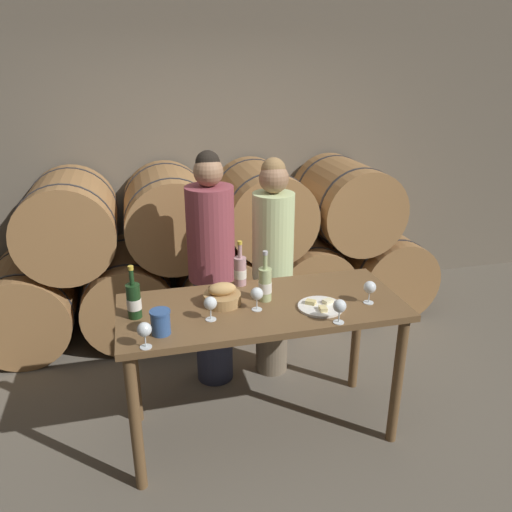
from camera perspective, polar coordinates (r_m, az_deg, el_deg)
ground_plane at (r=3.42m, az=0.60°, el=-19.13°), size 10.00×10.00×0.00m
stone_wall_back at (r=4.72m, az=-6.03°, el=13.69°), size 10.00×0.12×3.20m
barrel_stack at (r=4.38m, az=-4.42°, el=0.47°), size 3.91×0.94×1.41m
tasting_table at (r=2.98m, az=0.66°, el=-7.70°), size 1.65×0.70×0.90m
person_left at (r=3.47m, az=-5.08°, el=-1.64°), size 0.32×0.32×1.70m
person_right at (r=3.57m, az=1.91°, el=-1.25°), size 0.29×0.29×1.63m
wine_bottle_red at (r=2.82m, az=-13.79°, el=-4.95°), size 0.08×0.08×0.31m
wine_bottle_white at (r=2.93m, az=1.04°, el=-3.21°), size 0.08×0.08×0.31m
wine_bottle_rose at (r=3.13m, az=-1.82°, el=-1.67°), size 0.08×0.08×0.29m
blue_crock at (r=2.64m, az=-10.86°, el=-7.34°), size 0.11×0.11×0.13m
bread_basket at (r=2.91m, az=-3.88°, el=-4.58°), size 0.22×0.22×0.13m
cheese_plate at (r=2.90m, az=7.38°, el=-5.73°), size 0.26×0.26×0.04m
wine_glass_far_left at (r=2.52m, az=-12.64°, el=-8.27°), size 0.07×0.07×0.14m
wine_glass_left at (r=2.72m, az=-5.24°, el=-5.46°), size 0.07×0.07×0.14m
wine_glass_center at (r=2.82m, az=0.09°, el=-4.40°), size 0.07×0.07×0.14m
wine_glass_right at (r=2.72m, az=9.53°, el=-5.72°), size 0.07×0.07×0.14m
wine_glass_far_right at (r=2.97m, az=12.87°, el=-3.56°), size 0.07×0.07×0.14m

